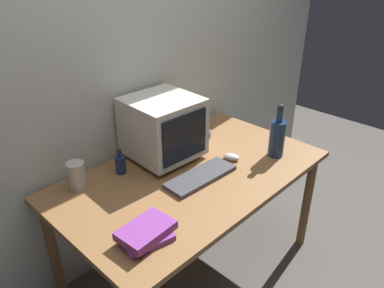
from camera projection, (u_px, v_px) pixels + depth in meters
ground_plane at (192, 268)px, 2.41m from camera, size 6.00×6.00×0.00m
back_wall at (129, 64)px, 2.14m from camera, size 4.00×0.08×2.50m
desk at (192, 184)px, 2.11m from camera, size 1.52×0.89×0.73m
crt_monitor at (163, 128)px, 2.14m from camera, size 0.40×0.40×0.37m
keyboard at (201, 176)px, 2.01m from camera, size 0.43×0.17×0.02m
computer_mouse at (231, 157)px, 2.19m from camera, size 0.09×0.11×0.04m
bottle_tall at (277, 137)px, 2.19m from camera, size 0.09×0.09×0.33m
bottle_short at (120, 164)px, 2.05m from camera, size 0.06×0.06×0.15m
book_stack at (146, 233)px, 1.58m from camera, size 0.25×0.19×0.07m
cd_spindle at (202, 134)px, 2.45m from camera, size 0.12×0.12×0.04m
metal_canister at (77, 176)px, 1.91m from camera, size 0.09×0.09×0.15m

